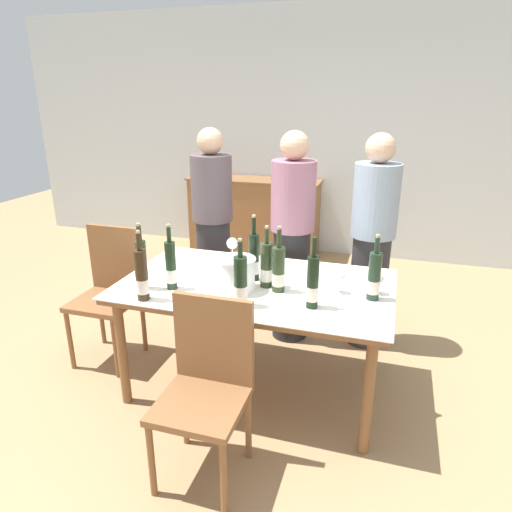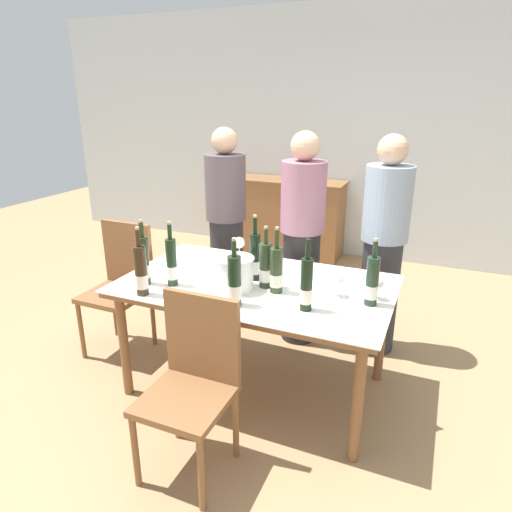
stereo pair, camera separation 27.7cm
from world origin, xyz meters
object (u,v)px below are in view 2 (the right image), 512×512
(wine_glass_0, at_px, (378,284))
(wine_glass_2, at_px, (239,243))
(wine_bottle_0, at_px, (172,263))
(wine_bottle_4, at_px, (141,272))
(person_guest_left, at_px, (302,241))
(person_guest_right, at_px, (383,248))
(wine_bottle_6, at_px, (255,258))
(wine_bottle_7, at_px, (235,282))
(wine_bottle_3, at_px, (276,271))
(chair_left_end, at_px, (121,279))
(wine_bottle_2, at_px, (372,282))
(sideboard_cabinet, at_px, (278,216))
(ice_bucket, at_px, (235,272))
(wine_bottle_8, at_px, (144,262))
(wine_bottle_5, at_px, (306,286))
(wine_glass_1, at_px, (338,281))
(person_host, at_px, (226,227))
(dining_table, at_px, (256,294))
(wine_bottle_1, at_px, (266,267))

(wine_glass_0, relative_size, wine_glass_2, 0.86)
(wine_bottle_0, bearing_deg, wine_glass_0, 13.36)
(wine_bottle_4, relative_size, person_guest_left, 0.25)
(wine_bottle_4, relative_size, person_guest_right, 0.25)
(wine_bottle_6, bearing_deg, wine_bottle_7, -83.71)
(wine_bottle_3, relative_size, chair_left_end, 0.41)
(wine_bottle_2, height_order, wine_bottle_7, wine_bottle_7)
(wine_bottle_2, distance_m, wine_bottle_6, 0.74)
(sideboard_cabinet, height_order, wine_bottle_3, wine_bottle_3)
(wine_bottle_3, bearing_deg, ice_bucket, -166.87)
(wine_bottle_2, bearing_deg, wine_glass_2, 157.89)
(wine_bottle_8, bearing_deg, wine_bottle_6, 28.79)
(wine_bottle_5, bearing_deg, wine_bottle_3, 145.68)
(sideboard_cabinet, relative_size, wine_bottle_8, 3.90)
(chair_left_end, relative_size, person_guest_right, 0.60)
(sideboard_cabinet, height_order, wine_glass_1, sideboard_cabinet)
(person_host, bearing_deg, dining_table, -53.47)
(wine_bottle_0, relative_size, wine_bottle_7, 1.03)
(wine_bottle_2, xyz_separation_m, person_guest_right, (-0.06, 0.85, -0.08))
(wine_bottle_2, height_order, chair_left_end, wine_bottle_2)
(wine_bottle_6, relative_size, person_guest_right, 0.26)
(wine_bottle_0, height_order, wine_bottle_7, wine_bottle_0)
(wine_bottle_7, relative_size, wine_glass_1, 2.82)
(sideboard_cabinet, bearing_deg, chair_left_end, -96.48)
(wine_bottle_5, bearing_deg, person_guest_left, 108.96)
(wine_bottle_6, bearing_deg, person_guest_left, 82.55)
(dining_table, bearing_deg, wine_bottle_1, -18.24)
(wine_bottle_6, height_order, wine_glass_0, wine_bottle_6)
(sideboard_cabinet, distance_m, chair_left_end, 2.58)
(wine_bottle_6, bearing_deg, wine_bottle_1, -37.72)
(wine_bottle_1, bearing_deg, wine_bottle_7, -101.51)
(chair_left_end, bearing_deg, wine_bottle_3, -7.13)
(sideboard_cabinet, xyz_separation_m, wine_bottle_8, (0.21, -2.92, 0.44))
(ice_bucket, distance_m, wine_bottle_6, 0.19)
(dining_table, relative_size, wine_bottle_1, 4.36)
(wine_bottle_0, height_order, wine_bottle_5, wine_bottle_5)
(wine_bottle_8, xyz_separation_m, person_host, (-0.01, 1.13, -0.08))
(person_guest_left, bearing_deg, wine_bottle_0, -118.36)
(wine_bottle_8, bearing_deg, wine_glass_0, 13.74)
(wine_bottle_1, xyz_separation_m, wine_bottle_6, (-0.10, 0.08, 0.01))
(sideboard_cabinet, bearing_deg, wine_bottle_1, -71.13)
(dining_table, height_order, wine_glass_0, wine_glass_0)
(wine_bottle_2, height_order, person_guest_right, person_guest_right)
(wine_bottle_7, height_order, wine_glass_2, wine_bottle_7)
(wine_bottle_5, height_order, chair_left_end, wine_bottle_5)
(wine_bottle_4, bearing_deg, dining_table, 37.03)
(wine_bottle_8, height_order, chair_left_end, wine_bottle_8)
(ice_bucket, xyz_separation_m, person_host, (-0.56, 0.99, -0.05))
(wine_bottle_6, height_order, person_host, person_host)
(ice_bucket, xyz_separation_m, wine_bottle_7, (0.09, -0.20, 0.03))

